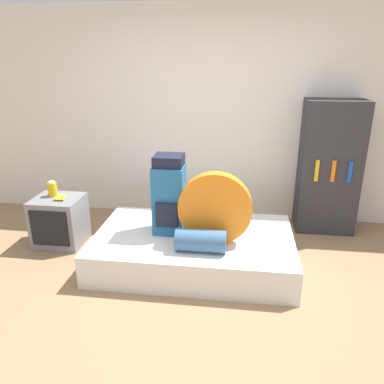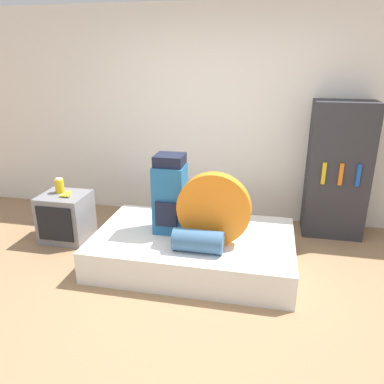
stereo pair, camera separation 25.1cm
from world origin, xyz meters
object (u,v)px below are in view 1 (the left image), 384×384
object	(u,v)px
tent_bag	(215,208)
bookshelf	(329,167)
television	(60,221)
backpack	(169,195)
sleeping_roll	(201,241)
canister	(52,189)

from	to	relation	value
tent_bag	bookshelf	distance (m)	1.71
tent_bag	television	distance (m)	1.84
backpack	sleeping_roll	distance (m)	0.59
backpack	sleeping_roll	world-z (taller)	backpack
canister	bookshelf	bearing A→B (deg)	13.53
sleeping_roll	television	distance (m)	1.75
sleeping_roll	canister	world-z (taller)	canister
tent_bag	canister	xyz separation A→B (m)	(-1.83, 0.42, -0.04)
tent_bag	bookshelf	world-z (taller)	bookshelf
backpack	canister	distance (m)	1.38
backpack	canister	size ratio (longest dim) A/B	4.65
backpack	tent_bag	size ratio (longest dim) A/B	1.14
backpack	canister	xyz separation A→B (m)	(-1.36, 0.24, -0.08)
tent_bag	television	size ratio (longest dim) A/B	1.27
sleeping_roll	canister	bearing A→B (deg)	160.10
sleeping_roll	canister	distance (m)	1.84
television	bookshelf	size ratio (longest dim) A/B	0.35
tent_bag	bookshelf	bearing A→B (deg)	42.93
television	canister	xyz separation A→B (m)	(-0.07, 0.06, 0.35)
bookshelf	sleeping_roll	bearing A→B (deg)	-134.88
television	bookshelf	bearing A→B (deg)	14.93
canister	backpack	bearing A→B (deg)	-10.14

